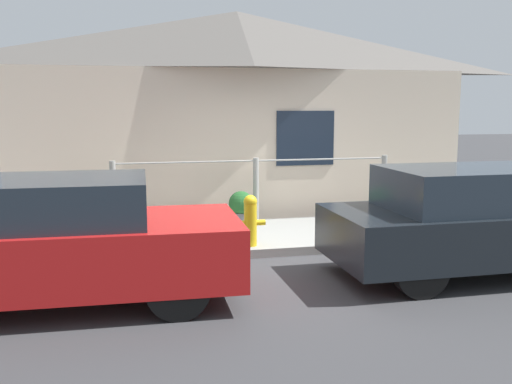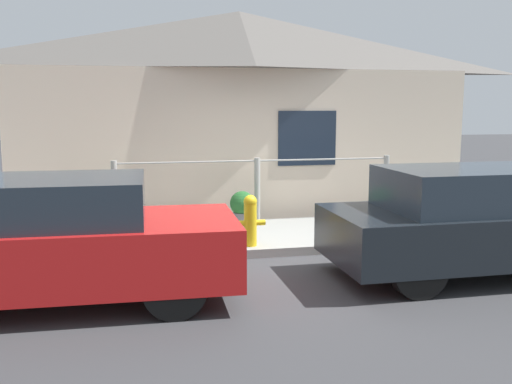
% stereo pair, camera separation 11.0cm
% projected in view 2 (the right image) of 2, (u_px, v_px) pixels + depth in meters
% --- Properties ---
extents(ground_plane, '(60.00, 60.00, 0.00)m').
position_uv_depth(ground_plane, '(287.00, 257.00, 8.10)').
color(ground_plane, '#38383A').
extents(sidewalk, '(24.00, 2.10, 0.13)m').
position_uv_depth(sidewalk, '(269.00, 236.00, 9.10)').
color(sidewalk, gray).
rests_on(sidewalk, ground_plane).
extents(house, '(8.82, 2.23, 3.92)m').
position_uv_depth(house, '(241.00, 53.00, 10.96)').
color(house, beige).
rests_on(house, ground_plane).
extents(fence, '(4.90, 0.10, 1.11)m').
position_uv_depth(fence, '(257.00, 186.00, 9.87)').
color(fence, '#999993').
rests_on(fence, sidewalk).
extents(car_left, '(3.82, 1.73, 1.38)m').
position_uv_depth(car_left, '(58.00, 241.00, 6.10)').
color(car_left, red).
rests_on(car_left, ground_plane).
extents(car_right, '(3.86, 1.61, 1.36)m').
position_uv_depth(car_right, '(478.00, 221.00, 7.16)').
color(car_right, black).
rests_on(car_right, ground_plane).
extents(fire_hydrant, '(0.43, 0.19, 0.74)m').
position_uv_depth(fire_hydrant, '(250.00, 219.00, 8.17)').
color(fire_hydrant, yellow).
rests_on(fire_hydrant, sidewalk).
extents(potted_plant_near_hydrant, '(0.41, 0.41, 0.58)m').
position_uv_depth(potted_plant_near_hydrant, '(242.00, 207.00, 9.60)').
color(potted_plant_near_hydrant, slate).
rests_on(potted_plant_near_hydrant, sidewalk).
extents(potted_plant_by_fence, '(0.47, 0.47, 0.58)m').
position_uv_depth(potted_plant_by_fence, '(75.00, 217.00, 8.69)').
color(potted_plant_by_fence, brown).
rests_on(potted_plant_by_fence, sidewalk).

